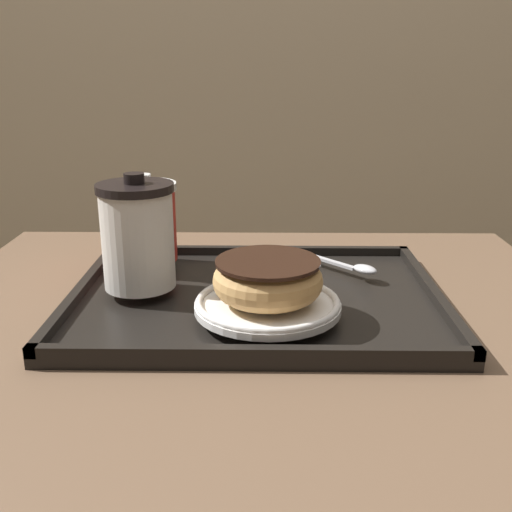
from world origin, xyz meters
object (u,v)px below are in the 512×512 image
coffee_cup_front (138,235)px  donut_chocolate_glazed (268,279)px  coffee_cup_rear (144,221)px  spoon (348,265)px

coffee_cup_front → donut_chocolate_glazed: coffee_cup_front is taller
coffee_cup_front → coffee_cup_rear: bearing=96.8°
coffee_cup_rear → donut_chocolate_glazed: coffee_cup_rear is taller
donut_chocolate_glazed → spoon: (0.11, 0.14, -0.03)m
coffee_cup_front → spoon: 0.29m
donut_chocolate_glazed → coffee_cup_rear: bearing=133.9°
coffee_cup_front → coffee_cup_rear: coffee_cup_front is taller
coffee_cup_rear → coffee_cup_front: bearing=-83.2°
coffee_cup_rear → spoon: bearing=-7.2°
coffee_cup_rear → spoon: (0.28, -0.04, -0.05)m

